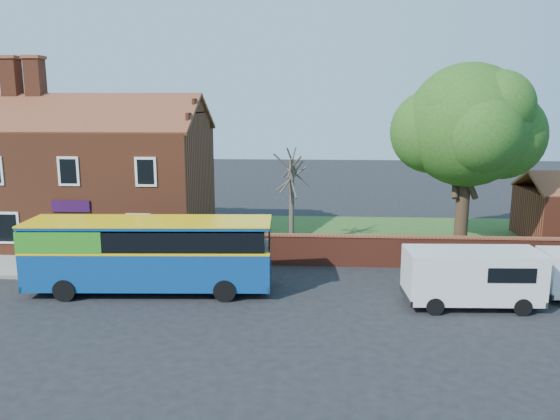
{
  "coord_description": "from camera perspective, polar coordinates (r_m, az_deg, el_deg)",
  "views": [
    {
      "loc": [
        5.45,
        -19.38,
        7.97
      ],
      "look_at": [
        3.94,
        5.0,
        3.2
      ],
      "focal_mm": 35.0,
      "sensor_mm": 36.0,
      "label": 1
    }
  ],
  "objects": [
    {
      "name": "bare_tree",
      "position": [
        30.33,
        1.23,
        1.11
      ],
      "size": [
        2.0,
        2.39,
        5.35
      ],
      "color": "#4C4238",
      "rests_on": "ground"
    },
    {
      "name": "large_tree",
      "position": [
        31.3,
        19.04,
        8.0
      ],
      "size": [
        8.31,
        6.58,
        10.14
      ],
      "color": "black",
      "rests_on": "ground"
    },
    {
      "name": "grass_strip",
      "position": [
        34.19,
        16.22,
        -2.86
      ],
      "size": [
        26.0,
        12.0,
        0.04
      ],
      "primitive_type": "cube",
      "color": "#426B28",
      "rests_on": "ground"
    },
    {
      "name": "shop_building",
      "position": [
        33.61,
        -18.3,
        2.69
      ],
      "size": [
        12.3,
        8.13,
        10.5
      ],
      "color": "brown",
      "rests_on": "ground"
    },
    {
      "name": "pavement",
      "position": [
        29.14,
        -22.02,
        -5.54
      ],
      "size": [
        18.0,
        3.5,
        0.12
      ],
      "primitive_type": "cube",
      "color": "gray",
      "rests_on": "ground"
    },
    {
      "name": "boundary_wall",
      "position": [
        28.36,
        18.91,
        -4.19
      ],
      "size": [
        22.0,
        0.38,
        1.6
      ],
      "color": "maroon",
      "rests_on": "ground"
    },
    {
      "name": "bus",
      "position": [
        24.04,
        -14.18,
        -4.22
      ],
      "size": [
        10.43,
        3.17,
        3.14
      ],
      "rotation": [
        0.0,
        0.0,
        0.06
      ],
      "color": "navy",
      "rests_on": "ground"
    },
    {
      "name": "ground",
      "position": [
        21.65,
        -11.51,
        -10.79
      ],
      "size": [
        120.0,
        120.0,
        0.0
      ],
      "primitive_type": "plane",
      "color": "black",
      "rests_on": "ground"
    },
    {
      "name": "kerb",
      "position": [
        27.64,
        -23.57,
        -6.52
      ],
      "size": [
        18.0,
        0.15,
        0.14
      ],
      "primitive_type": "cube",
      "color": "slate",
      "rests_on": "ground"
    },
    {
      "name": "van_near",
      "position": [
        23.09,
        19.45,
        -6.44
      ],
      "size": [
        5.3,
        2.35,
        2.29
      ],
      "rotation": [
        0.0,
        0.0,
        0.04
      ],
      "color": "silver",
      "rests_on": "ground"
    }
  ]
}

